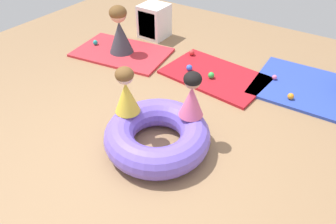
{
  "coord_description": "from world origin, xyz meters",
  "views": [
    {
      "loc": [
        1.53,
        -1.82,
        2.34
      ],
      "look_at": [
        0.1,
        0.3,
        0.34
      ],
      "focal_mm": 33.28,
      "sensor_mm": 36.0,
      "label": 1
    }
  ],
  "objects": [
    {
      "name": "play_ball_blue",
      "position": [
        -0.41,
        1.6,
        0.08
      ],
      "size": [
        0.09,
        0.09,
        0.09
      ],
      "primitive_type": "sphere",
      "color": "blue",
      "rests_on": "gym_mat_far_left"
    },
    {
      "name": "gym_mat_front",
      "position": [
        -1.61,
        1.51,
        0.02
      ],
      "size": [
        1.58,
        1.13,
        0.04
      ],
      "primitive_type": "cube",
      "rotation": [
        0.0,
        0.0,
        0.15
      ],
      "color": "red",
      "rests_on": "ground"
    },
    {
      "name": "storage_cube",
      "position": [
        -1.56,
        2.31,
        0.28
      ],
      "size": [
        0.44,
        0.44,
        0.56
      ],
      "color": "white",
      "rests_on": "ground"
    },
    {
      "name": "gym_mat_near_right",
      "position": [
        1.18,
        2.13,
        0.02
      ],
      "size": [
        1.5,
        1.21,
        0.04
      ],
      "primitive_type": "cube",
      "rotation": [
        0.0,
        0.0,
        0.04
      ],
      "color": "#2D47B7",
      "rests_on": "ground"
    },
    {
      "name": "play_ball_teal",
      "position": [
        -2.13,
        1.45,
        0.08
      ],
      "size": [
        0.08,
        0.08,
        0.08
      ],
      "primitive_type": "sphere",
      "color": "teal",
      "rests_on": "gym_mat_front"
    },
    {
      "name": "inflatable_cushion",
      "position": [
        0.1,
        0.1,
        0.16
      ],
      "size": [
        1.11,
        1.11,
        0.31
      ],
      "primitive_type": "torus",
      "color": "#7056D1",
      "rests_on": "ground"
    },
    {
      "name": "play_ball_orange",
      "position": [
        1.02,
        1.71,
        0.08
      ],
      "size": [
        0.08,
        0.08,
        0.08
      ],
      "primitive_type": "sphere",
      "color": "orange",
      "rests_on": "gym_mat_near_right"
    },
    {
      "name": "ground_plane",
      "position": [
        0.0,
        0.0,
        0.0
      ],
      "size": [
        8.0,
        8.0,
        0.0
      ],
      "primitive_type": "plane",
      "color": "#93704C"
    },
    {
      "name": "play_ball_pink",
      "position": [
        0.69,
        2.05,
        0.07
      ],
      "size": [
        0.07,
        0.07,
        0.07
      ],
      "primitive_type": "sphere",
      "color": "pink",
      "rests_on": "gym_mat_near_right"
    },
    {
      "name": "gym_mat_far_left",
      "position": [
        -0.05,
        1.71,
        0.02
      ],
      "size": [
        1.49,
        1.03,
        0.04
      ],
      "primitive_type": "cube",
      "rotation": [
        0.0,
        0.0,
        -0.09
      ],
      "color": "#B21923",
      "rests_on": "ground"
    },
    {
      "name": "child_in_pink",
      "position": [
        0.3,
        0.43,
        0.56
      ],
      "size": [
        0.36,
        0.36,
        0.51
      ],
      "rotation": [
        0.0,
        0.0,
        0.96
      ],
      "color": "#E5608E",
      "rests_on": "inflatable_cushion"
    },
    {
      "name": "play_ball_green",
      "position": [
        -0.05,
        1.59,
        0.08
      ],
      "size": [
        0.09,
        0.09,
        0.09
      ],
      "primitive_type": "sphere",
      "color": "green",
      "rests_on": "gym_mat_far_left"
    },
    {
      "name": "adult_seated",
      "position": [
        -1.61,
        1.51,
        0.4
      ],
      "size": [
        0.39,
        0.39,
        0.74
      ],
      "rotation": [
        0.0,
        0.0,
        0.04
      ],
      "color": "#383842",
      "rests_on": "gym_mat_front"
    },
    {
      "name": "play_ball_red",
      "position": [
        -0.62,
        2.03,
        0.08
      ],
      "size": [
        0.09,
        0.09,
        0.09
      ],
      "primitive_type": "sphere",
      "color": "red",
      "rests_on": "gym_mat_far_left"
    },
    {
      "name": "child_in_yellow",
      "position": [
        -0.29,
        0.11,
        0.57
      ],
      "size": [
        0.33,
        0.33,
        0.52
      ],
      "rotation": [
        0.0,
        0.0,
        4.43
      ],
      "color": "yellow",
      "rests_on": "inflatable_cushion"
    }
  ]
}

